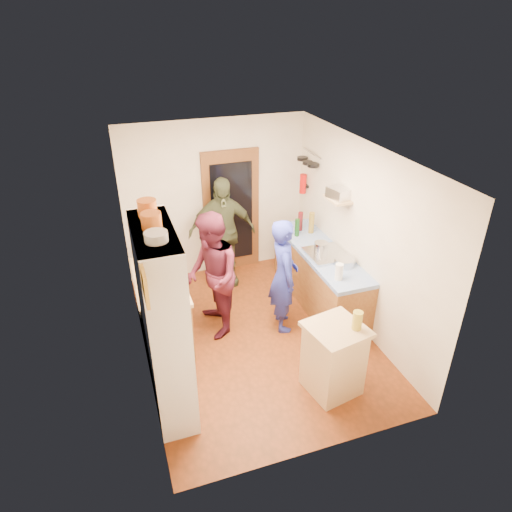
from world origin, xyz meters
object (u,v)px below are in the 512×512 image
person_back (223,233)px  right_counter_base (319,278)px  hutch_body (164,323)px  island_base (333,361)px  person_hob (286,276)px  person_left (213,274)px

person_back → right_counter_base: bearing=-34.9°
hutch_body → right_counter_base: size_ratio=1.00×
island_base → person_hob: bearing=92.6°
hutch_body → island_base: size_ratio=2.56×
hutch_body → person_hob: hutch_body is taller
person_hob → island_base: bearing=-167.4°
right_counter_base → person_left: size_ratio=1.24×
right_counter_base → person_hob: 0.93m
hutch_body → person_back: 2.65m
island_base → person_back: size_ratio=0.47×
person_left → right_counter_base: bearing=96.2°
hutch_body → person_hob: (1.77, 0.88, -0.27)m
hutch_body → person_left: bearing=54.5°
island_base → person_back: bearing=101.4°
right_counter_base → hutch_body: bearing=-152.5°
island_base → person_back: (-0.56, 2.77, 0.48)m
hutch_body → person_left: (0.83, 1.16, -0.21)m
island_base → person_hob: person_hob is taller
hutch_body → island_base: (1.83, -0.45, -0.67)m
right_counter_base → island_base: island_base is taller
person_back → person_left: bearing=-106.4°
right_counter_base → person_left: (-1.67, -0.14, 0.47)m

